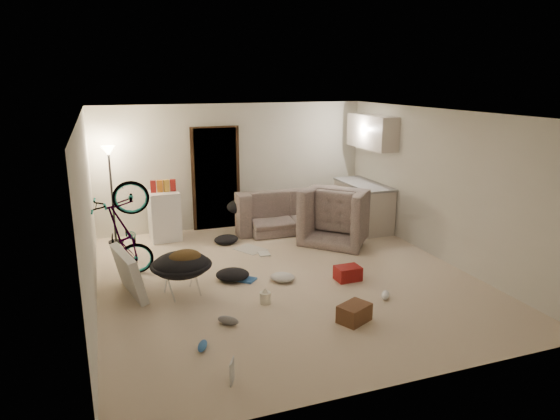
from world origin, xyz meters
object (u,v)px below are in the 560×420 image
object	(u,v)px
armchair	(341,220)
juicer	(265,297)
drink_case_a	(354,313)
sofa	(286,213)
kitchen_counter	(363,206)
mini_fridge	(164,216)
bicycle	(126,252)
tv_box	(129,273)
saucer_chair	(181,270)
drink_case_b	(348,273)
floor_lamp	(110,174)

from	to	relation	value
armchair	juicer	distance (m)	3.12
drink_case_a	sofa	bearing A→B (deg)	55.78
kitchen_counter	armchair	world-z (taller)	kitchen_counter
mini_fridge	armchair	bearing A→B (deg)	-22.73
kitchen_counter	bicycle	xyz separation A→B (m)	(-4.73, -1.16, -0.03)
tv_box	drink_case_a	world-z (taller)	tv_box
bicycle	mini_fridge	xyz separation A→B (m)	(0.80, 1.71, 0.05)
saucer_chair	drink_case_b	bearing A→B (deg)	-7.62
bicycle	tv_box	size ratio (longest dim) A/B	1.59
sofa	juicer	size ratio (longest dim) A/B	9.60
drink_case_b	mini_fridge	bearing A→B (deg)	127.69
mini_fridge	drink_case_a	xyz separation A→B (m)	(1.81, -4.19, -0.35)
armchair	saucer_chair	xyz separation A→B (m)	(-3.24, -1.50, -0.02)
saucer_chair	drink_case_b	world-z (taller)	saucer_chair
sofa	drink_case_b	bearing A→B (deg)	89.75
sofa	mini_fridge	size ratio (longest dim) A/B	2.33
kitchen_counter	drink_case_a	size ratio (longest dim) A/B	3.77
bicycle	drink_case_a	xyz separation A→B (m)	(2.61, -2.48, -0.30)
tv_box	juicer	bearing A→B (deg)	-40.58
sofa	tv_box	distance (m)	3.95
tv_box	drink_case_a	xyz separation A→B (m)	(2.61, -1.80, -0.21)
kitchen_counter	sofa	world-z (taller)	kitchen_counter
drink_case_a	floor_lamp	bearing A→B (deg)	96.48
armchair	mini_fridge	xyz separation A→B (m)	(-3.14, 1.13, 0.08)
kitchen_counter	mini_fridge	xyz separation A→B (m)	(-3.93, 0.55, 0.02)
drink_case_a	juicer	xyz separation A→B (m)	(-0.89, 0.88, -0.02)
armchair	drink_case_a	world-z (taller)	armchair
sofa	saucer_chair	distance (m)	3.57
sofa	drink_case_b	distance (m)	2.87
floor_lamp	mini_fridge	size ratio (longest dim) A/B	1.96
floor_lamp	juicer	distance (m)	4.05
bicycle	juicer	bearing A→B (deg)	-128.09
tv_box	floor_lamp	bearing A→B (deg)	79.92
floor_lamp	sofa	world-z (taller)	floor_lamp
mini_fridge	juicer	world-z (taller)	mini_fridge
armchair	saucer_chair	distance (m)	3.57
floor_lamp	drink_case_b	distance (m)	4.63
armchair	tv_box	world-z (taller)	armchair
sofa	armchair	bearing A→B (deg)	126.02
sofa	mini_fridge	distance (m)	2.42
floor_lamp	kitchen_counter	bearing A→B (deg)	-7.66
kitchen_counter	drink_case_a	bearing A→B (deg)	-120.20
drink_case_a	kitchen_counter	bearing A→B (deg)	34.02
floor_lamp	bicycle	distance (m)	2.02
drink_case_b	juicer	world-z (taller)	juicer
tv_box	sofa	bearing A→B (deg)	23.05
sofa	armchair	xyz separation A→B (m)	(0.72, -1.03, 0.07)
sofa	drink_case_a	xyz separation A→B (m)	(-0.61, -4.09, -0.20)
mini_fridge	saucer_chair	size ratio (longest dim) A/B	1.08
juicer	drink_case_b	bearing A→B (deg)	13.54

